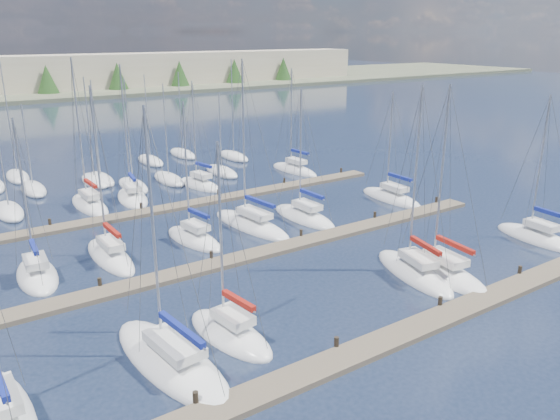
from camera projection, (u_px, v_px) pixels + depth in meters
ground at (94, 152)px, 75.37m from camera, size 400.00×400.00×0.00m
dock_near at (403, 334)px, 29.71m from camera, size 44.00×1.93×1.10m
dock_mid at (265, 252)px, 40.73m from camera, size 44.00×1.93×1.10m
dock_far at (185, 205)px, 51.74m from camera, size 44.00×1.93×1.10m
sailboat_p at (200, 185)px, 58.43m from camera, size 3.32×7.05×11.80m
sailboat_k at (251, 225)px, 46.41m from camera, size 3.65×9.92×14.54m
sailboat_h at (37, 275)px, 36.74m from camera, size 2.97×6.78×11.45m
sailboat_a at (4, 415)px, 23.33m from camera, size 2.53×7.85×11.35m
sailboat_n at (90, 205)px, 51.67m from camera, size 2.63×8.05×14.42m
sailboat_b at (171, 361)px, 27.25m from camera, size 4.13×10.23×13.49m
sailboat_g at (536, 237)px, 43.52m from camera, size 3.06×7.29×12.12m
sailboat_m at (391, 198)px, 53.89m from camera, size 2.67×7.92×11.13m
sailboat_j at (194, 239)px, 43.22m from camera, size 3.25×7.00×11.65m
sailboat_i at (110, 256)px, 39.85m from camera, size 2.39×8.00×13.14m
sailboat_e at (440, 271)px, 37.37m from camera, size 3.69×8.72×13.44m
sailboat_r at (294, 170)px, 64.77m from camera, size 2.82×7.75×12.62m
sailboat_o at (132, 198)px, 53.92m from camera, size 3.80×7.61×13.73m
sailboat_l at (304, 217)px, 48.39m from camera, size 2.78×7.95×12.07m
sailboat_d at (414, 272)px, 37.22m from camera, size 4.40×8.55×13.42m
sailboat_c at (230, 334)px, 29.65m from camera, size 3.28×6.91×11.43m
distant_boats at (96, 179)px, 60.19m from camera, size 36.93×20.75×13.30m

